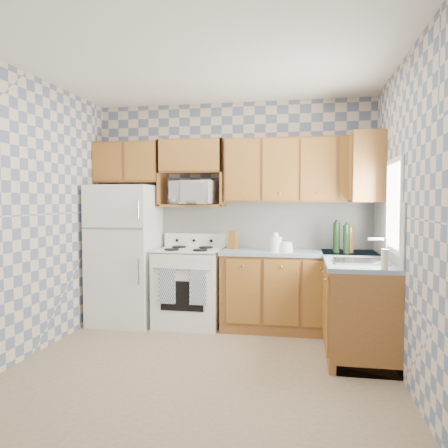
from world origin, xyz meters
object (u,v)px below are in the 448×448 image
Objects in this scene: refrigerator at (125,254)px; stove_body at (189,288)px; electric_kettle at (276,244)px; microwave at (194,193)px.

refrigerator is 0.89m from stove_body.
electric_kettle reaches higher than stove_body.
refrigerator is at bearing -159.86° from microwave.
refrigerator reaches higher than electric_kettle.
microwave reaches higher than stove_body.
microwave is (0.83, 0.15, 0.75)m from refrigerator.
microwave is 3.08× the size of electric_kettle.
refrigerator is 1.85m from electric_kettle.
stove_body is 1.73× the size of microwave.
refrigerator is 1.87× the size of stove_body.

